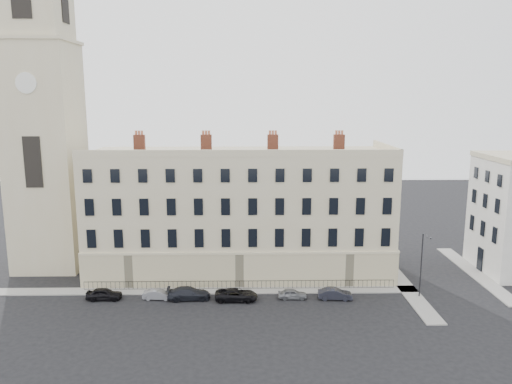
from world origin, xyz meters
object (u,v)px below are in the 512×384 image
(car_c, at_px, (189,293))
(car_b, at_px, (158,294))
(car_d, at_px, (236,295))
(streetlamp, at_px, (422,263))
(car_f, at_px, (335,294))
(car_a, at_px, (104,294))
(car_e, at_px, (292,294))

(car_c, bearing_deg, car_b, 84.24)
(car_d, height_order, streetlamp, streetlamp)
(car_f, bearing_deg, car_a, 93.85)
(car_d, bearing_deg, car_b, 88.30)
(car_c, height_order, streetlamp, streetlamp)
(car_c, distance_m, car_f, 15.75)
(car_c, xyz_separation_m, streetlamp, (25.07, 0.06, 3.29))
(car_f, bearing_deg, car_d, 95.28)
(car_f, bearing_deg, car_e, 91.64)
(car_b, relative_size, streetlamp, 0.45)
(car_d, height_order, car_f, car_d)
(car_d, relative_size, car_f, 1.25)
(car_a, distance_m, car_c, 9.09)
(car_e, xyz_separation_m, streetlamp, (13.90, 0.09, 3.43))
(streetlamp, bearing_deg, car_b, -162.46)
(car_e, height_order, streetlamp, streetlamp)
(car_e, relative_size, car_f, 0.86)
(car_c, bearing_deg, car_d, -98.15)
(car_b, relative_size, car_d, 0.71)
(car_b, bearing_deg, car_f, -88.91)
(car_b, distance_m, car_e, 14.50)
(car_e, bearing_deg, streetlamp, -88.76)
(car_e, bearing_deg, car_a, 90.54)
(streetlamp, bearing_deg, car_f, -160.31)
(car_e, distance_m, car_f, 4.58)
(car_d, bearing_deg, car_f, -87.73)
(car_d, relative_size, car_e, 1.45)
(car_d, xyz_separation_m, streetlamp, (19.95, 0.45, 3.33))
(streetlamp, bearing_deg, car_c, -162.22)
(car_b, xyz_separation_m, car_f, (19.07, -0.38, 0.07))
(streetlamp, bearing_deg, car_e, -161.98)
(car_a, distance_m, car_f, 24.84)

